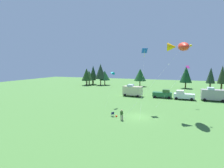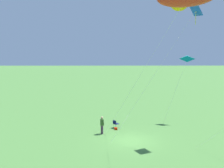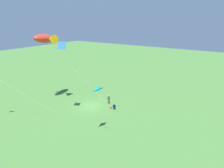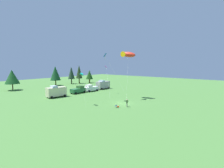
{
  "view_description": "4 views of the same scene",
  "coord_description": "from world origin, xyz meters",
  "px_view_note": "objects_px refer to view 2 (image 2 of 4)",
  "views": [
    {
      "loc": [
        5.91,
        -29.04,
        8.93
      ],
      "look_at": [
        -4.22,
        -1.5,
        5.7
      ],
      "focal_mm": 28.0,
      "sensor_mm": 36.0,
      "label": 1
    },
    {
      "loc": [
        27.46,
        -1.87,
        9.27
      ],
      "look_at": [
        -3.25,
        -1.7,
        4.78
      ],
      "focal_mm": 50.0,
      "sensor_mm": 36.0,
      "label": 2
    },
    {
      "loc": [
        -18.89,
        22.05,
        14.83
      ],
      "look_at": [
        -5.45,
        1.35,
        5.84
      ],
      "focal_mm": 28.0,
      "sensor_mm": 36.0,
      "label": 3
    },
    {
      "loc": [
        -33.56,
        -23.94,
        9.64
      ],
      "look_at": [
        -3.62,
        0.36,
        5.02
      ],
      "focal_mm": 28.0,
      "sensor_mm": 36.0,
      "label": 4
    }
  ],
  "objects_px": {
    "backpack_on_grass": "(116,129)",
    "kite_delta_teal": "(187,58)",
    "person_kite_flyer": "(102,124)",
    "kite_diamond_blue": "(194,14)",
    "folding_chair": "(115,123)"
  },
  "relations": [
    {
      "from": "person_kite_flyer",
      "to": "folding_chair",
      "type": "xyz_separation_m",
      "value": [
        -2.08,
        1.35,
        -0.53
      ]
    },
    {
      "from": "folding_chair",
      "to": "backpack_on_grass",
      "type": "distance_m",
      "value": 0.8
    },
    {
      "from": "backpack_on_grass",
      "to": "kite_delta_teal",
      "type": "height_order",
      "value": "kite_delta_teal"
    },
    {
      "from": "backpack_on_grass",
      "to": "kite_diamond_blue",
      "type": "relative_size",
      "value": 0.03
    },
    {
      "from": "folding_chair",
      "to": "kite_diamond_blue",
      "type": "bearing_deg",
      "value": -71.66
    },
    {
      "from": "kite_delta_teal",
      "to": "kite_diamond_blue",
      "type": "xyz_separation_m",
      "value": [
        6.69,
        -1.22,
        4.2
      ]
    },
    {
      "from": "folding_chair",
      "to": "kite_diamond_blue",
      "type": "height_order",
      "value": "kite_diamond_blue"
    },
    {
      "from": "folding_chair",
      "to": "backpack_on_grass",
      "type": "bearing_deg",
      "value": -127.3
    },
    {
      "from": "kite_delta_teal",
      "to": "person_kite_flyer",
      "type": "bearing_deg",
      "value": -63.58
    },
    {
      "from": "person_kite_flyer",
      "to": "folding_chair",
      "type": "bearing_deg",
      "value": 28.9
    },
    {
      "from": "kite_delta_teal",
      "to": "backpack_on_grass",
      "type": "bearing_deg",
      "value": -67.75
    },
    {
      "from": "person_kite_flyer",
      "to": "backpack_on_grass",
      "type": "bearing_deg",
      "value": 16.85
    },
    {
      "from": "backpack_on_grass",
      "to": "kite_diamond_blue",
      "type": "height_order",
      "value": "kite_diamond_blue"
    },
    {
      "from": "kite_delta_teal",
      "to": "kite_diamond_blue",
      "type": "relative_size",
      "value": 0.62
    },
    {
      "from": "backpack_on_grass",
      "to": "kite_delta_teal",
      "type": "distance_m",
      "value": 11.06
    }
  ]
}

